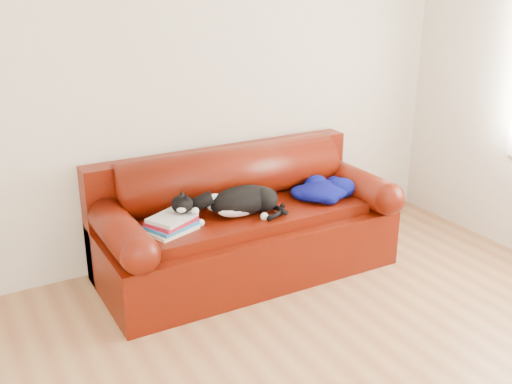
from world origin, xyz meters
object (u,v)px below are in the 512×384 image
sofa_base (246,242)px  cat (242,201)px  blanket (323,190)px  book_stack (171,224)px

sofa_base → cat: cat is taller
sofa_base → blanket: blanket is taller
sofa_base → book_stack: bearing=-170.0°
sofa_base → blanket: (0.60, -0.09, 0.33)m
book_stack → cat: 0.53m
blanket → cat: bearing=179.7°
sofa_base → book_stack: (-0.61, -0.11, 0.31)m
sofa_base → cat: size_ratio=3.20×
sofa_base → cat: bearing=-132.8°
blanket → book_stack: bearing=-179.4°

